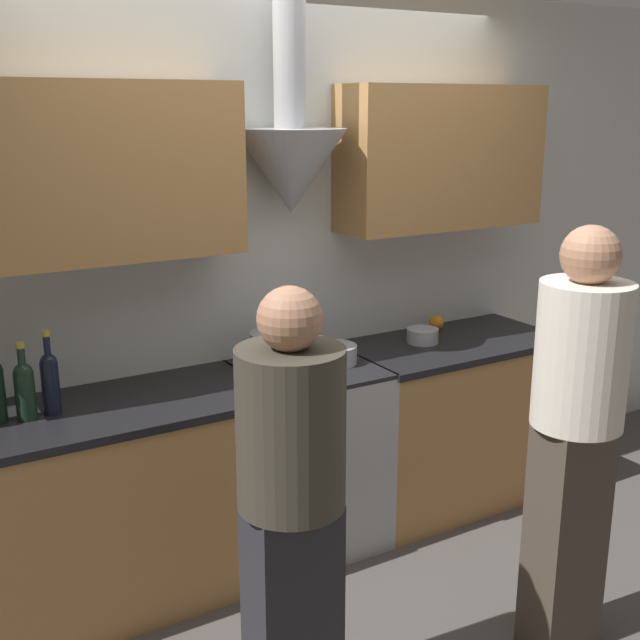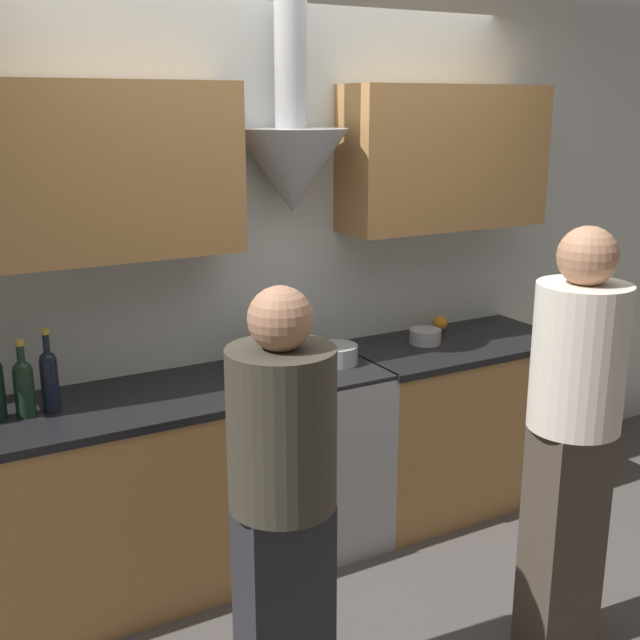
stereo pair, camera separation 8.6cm
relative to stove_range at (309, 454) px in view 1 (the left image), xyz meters
The scene contains 13 objects.
ground_plane 0.56m from the stove_range, 90.00° to the right, with size 12.00×12.00×0.00m, color #4C4744.
wall_back 1.06m from the stove_range, 97.99° to the left, with size 8.40×0.51×2.60m.
counter_left 0.96m from the stove_range, behind, with size 1.35×0.62×0.88m.
counter_right 0.85m from the stove_range, ahead, with size 1.13×0.62×0.88m.
stove_range is the anchor object (origin of this frame).
wine_bottle_3 1.37m from the stove_range, behind, with size 0.08×0.08×0.31m.
wine_bottle_4 1.29m from the stove_range, behind, with size 0.07×0.07×0.34m.
stock_pot 0.54m from the stove_range, 158.16° to the left, with size 0.24×0.24×0.17m.
mixing_bowl 0.50m from the stove_range, ahead, with size 0.21×0.21×0.09m.
orange_fruit 1.05m from the stove_range, 12.50° to the left, with size 0.08×0.08×0.08m.
saucepan 0.84m from the stove_range, ahead, with size 0.16×0.16×0.07m.
person_foreground_left 1.28m from the stove_range, 122.61° to the right, with size 0.34×0.34×1.54m.
person_foreground_right 1.35m from the stove_range, 69.28° to the right, with size 0.33×0.33×1.66m.
Camera 1 is at (-1.76, -2.71, 2.06)m, focal length 45.00 mm.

